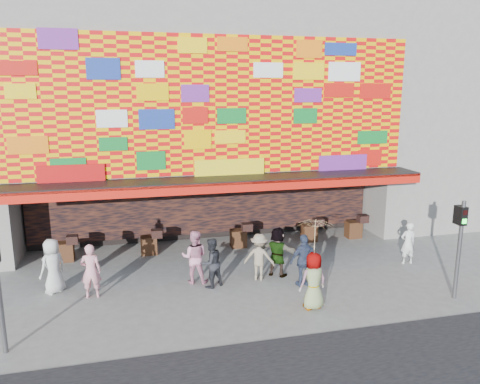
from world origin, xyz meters
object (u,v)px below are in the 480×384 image
Objects in this scene: signal_right at (460,239)px; ped_c at (211,263)px; ped_b at (91,271)px; ped_g at (313,281)px; ped_h at (408,243)px; ped_i at (195,257)px; ped_f at (278,252)px; ped_a at (53,266)px; parasol at (315,236)px; ped_d at (259,257)px; ped_e at (304,260)px.

signal_right reaches higher than ped_c.
ped_g is (6.17, -2.26, -0.01)m from ped_b.
ped_c is 7.21m from ped_h.
ped_i is (3.17, 0.35, 0.03)m from ped_b.
ped_a is at bearing 36.64° from ped_f.
ped_h is (4.65, 2.47, -0.06)m from ped_g.
ped_f is 0.96× the size of ped_i.
ped_i is at bearing 138.94° from parasol.
signal_right is 7.48m from ped_c.
ped_d is 5.57m from ped_h.
ped_i reaches higher than ped_e.
ped_e is at bearing 142.26° from ped_c.
ped_d is at bearing 54.12° from ped_f.
ped_a is 6.43m from ped_d.
ped_b is 5.26m from ped_d.
ped_e is 3.50m from ped_i.
ped_i reaches higher than ped_f.
ped_c is 0.94× the size of ped_e.
ped_d is 2.88m from parasol.
signal_right is 5.57m from ped_f.
ped_b reaches higher than ped_c.
parasol is at bearing 154.75° from ped_i.
ped_b is at bearing -27.29° from ped_c.
ped_d is at bearing -171.28° from ped_i.
ped_d reaches higher than ped_h.
ped_f is at bearing 2.13° from ped_h.
ped_g is at bearing 174.74° from signal_right.
ped_i is at bearing -171.05° from ped_b.
ped_d is 0.93× the size of ped_f.
ped_h is (4.33, 0.93, -0.08)m from ped_e.
ped_b is 1.01× the size of ped_g.
ped_c is 0.85× the size of parasol.
ped_e reaches higher than ped_g.
ped_b is 3.63m from ped_c.
ped_i is at bearing 157.79° from signal_right.
ped_g is at bearing 136.90° from ped_d.
ped_e is 4.43m from ped_h.
ped_b is 3.19m from ped_i.
ped_a is at bearing -20.21° from ped_e.
ped_a reaches higher than ped_f.
ped_d is (6.41, -0.54, -0.08)m from ped_a.
parasol is at bearing 67.90° from ped_e.
ped_a is 7.98m from parasol.
ped_f is at bearing -139.73° from ped_d.
ped_d is at bearing -43.27° from ped_e.
ped_a is 7.10m from ped_f.
ped_g is 0.95× the size of ped_i.
ped_i is at bearing -49.01° from ped_g.
ped_e is (-4.07, 1.95, -1.01)m from signal_right.
ped_e is (7.65, -1.34, -0.01)m from ped_a.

